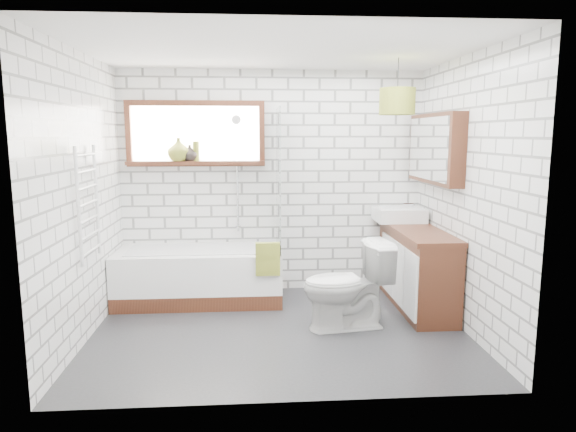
{
  "coord_description": "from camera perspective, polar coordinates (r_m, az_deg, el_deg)",
  "views": [
    {
      "loc": [
        -0.25,
        -4.52,
        1.79
      ],
      "look_at": [
        0.1,
        0.25,
        1.03
      ],
      "focal_mm": 32.0,
      "sensor_mm": 36.0,
      "label": 1
    }
  ],
  "objects": [
    {
      "name": "floor",
      "position": [
        4.87,
        -0.97,
        -12.59
      ],
      "size": [
        3.4,
        2.6,
        0.01
      ],
      "primitive_type": "cube",
      "color": "#232327",
      "rests_on": "ground"
    },
    {
      "name": "ceiling",
      "position": [
        4.58,
        -1.06,
        18.0
      ],
      "size": [
        3.4,
        2.6,
        0.01
      ],
      "primitive_type": "cube",
      "color": "white",
      "rests_on": "ground"
    },
    {
      "name": "wall_back",
      "position": [
        5.86,
        -1.71,
        3.74
      ],
      "size": [
        3.4,
        0.01,
        2.5
      ],
      "primitive_type": "cube",
      "color": "white",
      "rests_on": "ground"
    },
    {
      "name": "wall_front",
      "position": [
        3.27,
        0.24,
        -0.49
      ],
      "size": [
        3.4,
        0.01,
        2.5
      ],
      "primitive_type": "cube",
      "color": "white",
      "rests_on": "ground"
    },
    {
      "name": "wall_left",
      "position": [
        4.78,
        -21.88,
        1.89
      ],
      "size": [
        0.01,
        2.6,
        2.5
      ],
      "primitive_type": "cube",
      "color": "white",
      "rests_on": "ground"
    },
    {
      "name": "wall_right",
      "position": [
        4.95,
        19.11,
        2.28
      ],
      "size": [
        0.01,
        2.6,
        2.5
      ],
      "primitive_type": "cube",
      "color": "white",
      "rests_on": "ground"
    },
    {
      "name": "window",
      "position": [
        5.81,
        -10.22,
        9.0
      ],
      "size": [
        1.52,
        0.16,
        0.68
      ],
      "primitive_type": "cube",
      "color": "#381A0F",
      "rests_on": "wall_back"
    },
    {
      "name": "towel_radiator",
      "position": [
        4.77,
        -21.33,
        1.31
      ],
      "size": [
        0.06,
        0.52,
        1.0
      ],
      "primitive_type": "cube",
      "color": "white",
      "rests_on": "wall_left"
    },
    {
      "name": "mirror_cabinet",
      "position": [
        5.45,
        16.01,
        7.22
      ],
      "size": [
        0.16,
        1.2,
        0.7
      ],
      "primitive_type": "cube",
      "color": "#381A0F",
      "rests_on": "wall_right"
    },
    {
      "name": "shower_riser",
      "position": [
        5.8,
        -5.66,
        4.64
      ],
      "size": [
        0.02,
        0.02,
        1.3
      ],
      "primitive_type": "cylinder",
      "color": "silver",
      "rests_on": "wall_back"
    },
    {
      "name": "bathtub",
      "position": [
        5.67,
        -9.79,
        -6.51
      ],
      "size": [
        1.75,
        0.77,
        0.57
      ],
      "primitive_type": "cube",
      "color": "white",
      "rests_on": "floor"
    },
    {
      "name": "shower_screen",
      "position": [
        5.46,
        -1.09,
        4.07
      ],
      "size": [
        0.02,
        0.72,
        1.5
      ],
      "primitive_type": "cube",
      "color": "white",
      "rests_on": "bathtub"
    },
    {
      "name": "towel_green",
      "position": [
        5.2,
        -2.27,
        -4.8
      ],
      "size": [
        0.25,
        0.07,
        0.34
      ],
      "primitive_type": "cube",
      "color": "olive",
      "rests_on": "bathtub"
    },
    {
      "name": "towel_beige",
      "position": [
        5.2,
        -2.27,
        -4.8
      ],
      "size": [
        0.2,
        0.05,
        0.25
      ],
      "primitive_type": "cube",
      "color": "tan",
      "rests_on": "bathtub"
    },
    {
      "name": "vanity",
      "position": [
        5.54,
        14.08,
        -5.62
      ],
      "size": [
        0.47,
        1.45,
        0.83
      ],
      "primitive_type": "cube",
      "color": "#381A0F",
      "rests_on": "floor"
    },
    {
      "name": "basin",
      "position": [
        5.89,
        12.22,
        0.19
      ],
      "size": [
        0.52,
        0.46,
        0.15
      ],
      "primitive_type": "cube",
      "color": "white",
      "rests_on": "vanity"
    },
    {
      "name": "tap",
      "position": [
        5.93,
        13.72,
        0.63
      ],
      "size": [
        0.03,
        0.03,
        0.14
      ],
      "primitive_type": "cylinder",
      "rotation": [
        0.0,
        0.0,
        -0.38
      ],
      "color": "silver",
      "rests_on": "vanity"
    },
    {
      "name": "toilet",
      "position": [
        4.82,
        6.51,
        -7.67
      ],
      "size": [
        0.57,
        0.86,
        0.82
      ],
      "primitive_type": "imported",
      "rotation": [
        0.0,
        0.0,
        -1.42
      ],
      "color": "white",
      "rests_on": "floor"
    },
    {
      "name": "vase_olive",
      "position": [
        5.81,
        -12.04,
        7.04
      ],
      "size": [
        0.31,
        0.31,
        0.26
      ],
      "primitive_type": "imported",
      "rotation": [
        0.0,
        0.0,
        -0.32
      ],
      "color": "olive",
      "rests_on": "window"
    },
    {
      "name": "vase_dark",
      "position": [
        5.79,
        -10.86,
        6.7
      ],
      "size": [
        0.19,
        0.19,
        0.18
      ],
      "primitive_type": "imported",
      "rotation": [
        0.0,
        0.0,
        -0.13
      ],
      "color": "black",
      "rests_on": "window"
    },
    {
      "name": "bottle",
      "position": [
        5.79,
        -10.18,
        6.9
      ],
      "size": [
        0.08,
        0.08,
        0.22
      ],
      "primitive_type": "cylinder",
      "rotation": [
        0.0,
        0.0,
        -0.12
      ],
      "color": "olive",
      "rests_on": "window"
    },
    {
      "name": "pendant",
      "position": [
        5.07,
        12.05,
        12.35
      ],
      "size": [
        0.34,
        0.34,
        0.25
      ],
      "primitive_type": "cylinder",
      "color": "olive",
      "rests_on": "ceiling"
    }
  ]
}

